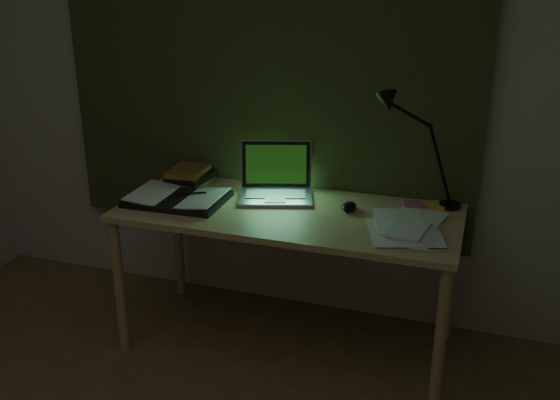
# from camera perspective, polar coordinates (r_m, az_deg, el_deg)

# --- Properties ---
(wall_back) EXTENTS (3.50, 0.00, 2.50)m
(wall_back) POSITION_cam_1_polar(r_m,az_deg,el_deg) (3.26, -1.34, 10.82)
(wall_back) COLOR beige
(wall_back) RESTS_ON ground
(curtain) EXTENTS (2.20, 0.06, 2.00)m
(curtain) POSITION_cam_1_polar(r_m,az_deg,el_deg) (3.20, -1.62, 14.24)
(curtain) COLOR #34381C
(curtain) RESTS_ON wall_back
(desk) EXTENTS (1.59, 0.70, 0.73)m
(desk) POSITION_cam_1_polar(r_m,az_deg,el_deg) (3.08, 0.72, -7.26)
(desk) COLOR tan
(desk) RESTS_ON floor
(laptop) EXTENTS (0.46, 0.49, 0.26)m
(laptop) POSITION_cam_1_polar(r_m,az_deg,el_deg) (3.03, -0.42, 2.38)
(laptop) COLOR #B9B9BE
(laptop) RESTS_ON desk
(open_textbook) EXTENTS (0.47, 0.34, 0.04)m
(open_textbook) POSITION_cam_1_polar(r_m,az_deg,el_deg) (3.07, -9.35, 0.21)
(open_textbook) COLOR white
(open_textbook) RESTS_ON desk
(book_stack) EXTENTS (0.20, 0.24, 0.09)m
(book_stack) POSITION_cam_1_polar(r_m,az_deg,el_deg) (3.30, -8.22, 2.21)
(book_stack) COLOR white
(book_stack) RESTS_ON desk
(loose_papers) EXTENTS (0.39, 0.41, 0.02)m
(loose_papers) POSITION_cam_1_polar(r_m,az_deg,el_deg) (2.76, 10.54, -2.46)
(loose_papers) COLOR silver
(loose_papers) RESTS_ON desk
(mouse) EXTENTS (0.07, 0.11, 0.04)m
(mouse) POSITION_cam_1_polar(r_m,az_deg,el_deg) (2.93, 6.33, -0.60)
(mouse) COLOR black
(mouse) RESTS_ON desk
(sticky_yellow) EXTENTS (0.09, 0.09, 0.02)m
(sticky_yellow) POSITION_cam_1_polar(r_m,az_deg,el_deg) (3.06, 14.18, -0.44)
(sticky_yellow) COLOR gold
(sticky_yellow) RESTS_ON desk
(sticky_pink) EXTENTS (0.09, 0.09, 0.02)m
(sticky_pink) POSITION_cam_1_polar(r_m,az_deg,el_deg) (3.04, 12.06, -0.43)
(sticky_pink) COLOR #C64D6F
(sticky_pink) RESTS_ON desk
(desk_lamp) EXTENTS (0.39, 0.32, 0.55)m
(desk_lamp) POSITION_cam_1_polar(r_m,az_deg,el_deg) (2.98, 15.73, 4.28)
(desk_lamp) COLOR black
(desk_lamp) RESTS_ON desk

